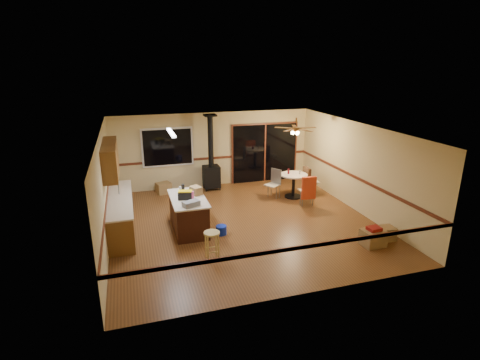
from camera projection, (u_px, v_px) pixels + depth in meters
name	position (u px, v px, depth m)	size (l,w,h in m)	color
floor	(243.00, 223.00, 10.34)	(7.00, 7.00, 0.00)	brown
ceiling	(243.00, 129.00, 9.55)	(7.00, 7.00, 0.00)	silver
wall_back	(214.00, 150.00, 13.14)	(7.00, 7.00, 0.00)	#CEBB82
wall_front	(301.00, 233.00, 6.75)	(7.00, 7.00, 0.00)	#CEBB82
wall_left	(104.00, 190.00, 8.98)	(7.00, 7.00, 0.00)	#CEBB82
wall_right	(358.00, 168.00, 10.91)	(7.00, 7.00, 0.00)	#CEBB82
chair_rail	(243.00, 189.00, 10.04)	(7.00, 7.00, 0.08)	#592616
window	(168.00, 147.00, 12.59)	(1.72, 0.10, 1.32)	black
sliding_door	(265.00, 153.00, 13.69)	(2.52, 0.10, 2.10)	black
lower_cabinets	(121.00, 215.00, 9.78)	(0.60, 3.00, 0.86)	brown
countertop	(119.00, 199.00, 9.65)	(0.64, 3.04, 0.04)	beige
upper_cabinets	(110.00, 159.00, 9.48)	(0.35, 2.00, 0.80)	brown
kitchen_island	(189.00, 214.00, 9.79)	(0.88, 1.68, 0.90)	black
wood_stove	(211.00, 169.00, 12.85)	(0.55, 0.50, 2.52)	black
ceiling_fan	(296.00, 130.00, 11.64)	(0.24, 0.24, 0.55)	brown
fluorescent_strip	(171.00, 133.00, 9.34)	(0.10, 1.20, 0.04)	white
toolbox_grey	(191.00, 204.00, 9.08)	(0.40, 0.22, 0.13)	slate
toolbox_black	(185.00, 195.00, 9.52)	(0.36, 0.19, 0.20)	black
toolbox_yellow_lid	(185.00, 191.00, 9.49)	(0.35, 0.19, 0.03)	gold
box_on_island	(196.00, 190.00, 9.87)	(0.23, 0.32, 0.21)	olive
bottle_dark	(183.00, 189.00, 9.85)	(0.08, 0.08, 0.28)	black
bottle_pink	(193.00, 196.00, 9.47)	(0.07, 0.07, 0.23)	#D84C8C
bottle_white	(180.00, 190.00, 9.96)	(0.06, 0.06, 0.19)	white
bar_stool	(212.00, 245.00, 8.37)	(0.36, 0.36, 0.66)	tan
blue_bucket	(221.00, 230.00, 9.62)	(0.28, 0.28, 0.23)	#0D27B9
dining_table	(294.00, 182.00, 12.15)	(0.88, 0.88, 0.78)	black
glass_red	(288.00, 171.00, 12.10)	(0.06, 0.06, 0.17)	#590C14
glass_cream	(300.00, 172.00, 12.06)	(0.05, 0.05, 0.13)	beige
chair_left	(274.00, 180.00, 12.10)	(0.55, 0.55, 0.51)	#BCAD8C
chair_near	(308.00, 188.00, 11.35)	(0.45, 0.49, 0.70)	#BCAD8C
chair_right	(307.00, 178.00, 12.32)	(0.48, 0.44, 0.70)	#BCAD8C
box_under_window	(164.00, 188.00, 12.60)	(0.46, 0.37, 0.37)	olive
box_corner_a	(373.00, 238.00, 9.02)	(0.52, 0.44, 0.40)	olive
box_corner_b	(386.00, 233.00, 9.32)	(0.42, 0.36, 0.34)	olive
box_small_red	(374.00, 229.00, 8.95)	(0.30, 0.25, 0.08)	maroon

